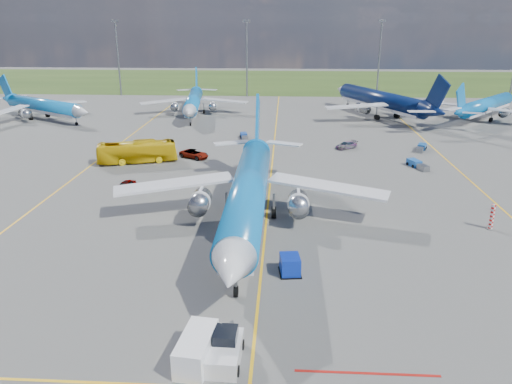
# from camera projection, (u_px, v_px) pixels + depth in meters

# --- Properties ---
(ground) EXTENTS (400.00, 400.00, 0.00)m
(ground) POSITION_uv_depth(u_px,v_px,m) (263.00, 254.00, 51.69)
(ground) COLOR #535350
(ground) RESTS_ON ground
(grass_strip) EXTENTS (400.00, 80.00, 0.01)m
(grass_strip) POSITION_uv_depth(u_px,v_px,m) (280.00, 81.00, 193.04)
(grass_strip) COLOR #2D4719
(grass_strip) RESTS_ON ground
(taxiway_lines) EXTENTS (60.25, 160.00, 0.02)m
(taxiway_lines) POSITION_uv_depth(u_px,v_px,m) (272.00, 175.00, 77.78)
(taxiway_lines) COLOR yellow
(taxiway_lines) RESTS_ON ground
(floodlight_masts) EXTENTS (202.20, 0.50, 22.70)m
(floodlight_masts) POSITION_uv_depth(u_px,v_px,m) (313.00, 55.00, 150.65)
(floodlight_masts) COLOR slate
(floodlight_masts) RESTS_ON ground
(warning_post) EXTENTS (0.50, 0.50, 3.00)m
(warning_post) POSITION_uv_depth(u_px,v_px,m) (492.00, 217.00, 57.30)
(warning_post) COLOR red
(warning_post) RESTS_ON ground
(bg_jet_nw) EXTENTS (45.39, 42.58, 9.50)m
(bg_jet_nw) POSITION_uv_depth(u_px,v_px,m) (45.00, 120.00, 119.91)
(bg_jet_nw) COLOR #0D6EBD
(bg_jet_nw) RESTS_ON ground
(bg_jet_nnw) EXTENTS (33.44, 41.46, 10.04)m
(bg_jet_nnw) POSITION_uv_depth(u_px,v_px,m) (194.00, 115.00, 125.10)
(bg_jet_nnw) COLOR #0D6EBD
(bg_jet_nnw) RESTS_ON ground
(bg_jet_n) EXTENTS (50.49, 55.92, 11.96)m
(bg_jet_n) POSITION_uv_depth(u_px,v_px,m) (379.00, 117.00, 123.42)
(bg_jet_n) COLOR #071742
(bg_jet_n) RESTS_ON ground
(bg_jet_ne) EXTENTS (45.73, 46.75, 9.75)m
(bg_jet_ne) POSITION_uv_depth(u_px,v_px,m) (484.00, 119.00, 120.69)
(bg_jet_ne) COLOR #0D6EBD
(bg_jet_ne) RESTS_ON ground
(main_airliner) EXTENTS (35.70, 46.80, 12.24)m
(main_airliner) POSITION_uv_depth(u_px,v_px,m) (248.00, 226.00, 58.46)
(main_airliner) COLOR #0D6EBD
(main_airliner) RESTS_ON ground
(pushback_tug) EXTENTS (2.44, 6.20, 2.09)m
(pushback_tug) POSITION_uv_depth(u_px,v_px,m) (225.00, 350.00, 35.40)
(pushback_tug) COLOR silver
(pushback_tug) RESTS_ON ground
(uld_container) EXTENTS (2.07, 2.46, 1.80)m
(uld_container) POSITION_uv_depth(u_px,v_px,m) (290.00, 265.00, 47.45)
(uld_container) COLOR #0C29A8
(uld_container) RESTS_ON ground
(service_van) EXTENTS (2.65, 4.99, 2.10)m
(service_van) POSITION_uv_depth(u_px,v_px,m) (196.00, 349.00, 35.17)
(service_van) COLOR white
(service_van) RESTS_ON ground
(apron_bus) EXTENTS (13.51, 6.87, 3.67)m
(apron_bus) POSITION_uv_depth(u_px,v_px,m) (137.00, 152.00, 83.76)
(apron_bus) COLOR yellow
(apron_bus) RESTS_ON ground
(service_car_a) EXTENTS (2.55, 4.29, 1.37)m
(service_car_a) POSITION_uv_depth(u_px,v_px,m) (125.00, 186.00, 70.42)
(service_car_a) COLOR #999999
(service_car_a) RESTS_ON ground
(service_car_b) EXTENTS (5.84, 4.77, 1.48)m
(service_car_b) POSITION_uv_depth(u_px,v_px,m) (194.00, 154.00, 86.78)
(service_car_b) COLOR #999999
(service_car_b) RESTS_ON ground
(service_car_c) EXTENTS (4.75, 4.18, 1.32)m
(service_car_c) POSITION_uv_depth(u_px,v_px,m) (346.00, 145.00, 93.17)
(service_car_c) COLOR #999999
(service_car_c) RESTS_ON ground
(baggage_tug_w) EXTENTS (2.87, 5.00, 1.09)m
(baggage_tug_w) POSITION_uv_depth(u_px,v_px,m) (417.00, 165.00, 81.30)
(baggage_tug_w) COLOR #1B53A4
(baggage_tug_w) RESTS_ON ground
(baggage_tug_c) EXTENTS (1.92, 4.58, 1.00)m
(baggage_tug_c) POSITION_uv_depth(u_px,v_px,m) (244.00, 136.00, 100.87)
(baggage_tug_c) COLOR #183F93
(baggage_tug_c) RESTS_ON ground
(baggage_tug_e) EXTENTS (2.93, 4.67, 1.03)m
(baggage_tug_e) POSITION_uv_depth(u_px,v_px,m) (421.00, 148.00, 91.93)
(baggage_tug_e) COLOR #194E96
(baggage_tug_e) RESTS_ON ground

